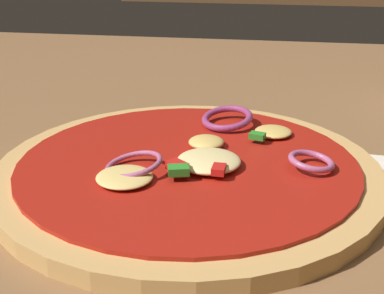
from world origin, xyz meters
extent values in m
cube|color=brown|center=(0.00, 0.00, 0.01)|extent=(1.32, 1.07, 0.03)
cylinder|color=tan|center=(-0.01, -0.02, 0.03)|extent=(0.30, 0.30, 0.01)
cylinder|color=#A81C11|center=(-0.01, -0.02, 0.04)|extent=(0.26, 0.26, 0.00)
ellipsoid|color=#E5BC60|center=(0.00, 0.01, 0.05)|extent=(0.03, 0.03, 0.01)
ellipsoid|color=#E5BC60|center=(0.05, 0.05, 0.04)|extent=(0.03, 0.03, 0.01)
ellipsoid|color=#EFCC72|center=(-0.05, -0.06, 0.04)|extent=(0.04, 0.04, 0.01)
ellipsoid|color=#F4DB8E|center=(0.01, -0.03, 0.05)|extent=(0.05, 0.05, 0.01)
torus|color=#B25984|center=(-0.05, -0.04, 0.05)|extent=(0.05, 0.05, 0.01)
torus|color=#93386B|center=(0.01, 0.07, 0.05)|extent=(0.06, 0.06, 0.01)
torus|color=#B25984|center=(0.08, -0.02, 0.05)|extent=(0.04, 0.04, 0.01)
cube|color=#2D8C28|center=(0.04, 0.03, 0.05)|extent=(0.01, 0.01, 0.00)
cube|color=#2D8C28|center=(-0.01, -0.05, 0.05)|extent=(0.02, 0.01, 0.01)
cube|color=red|center=(0.02, -0.04, 0.05)|extent=(0.01, 0.01, 0.01)
cube|color=red|center=(-0.01, -0.04, 0.05)|extent=(0.02, 0.02, 0.01)
cube|color=silver|center=(-0.14, -0.05, 0.03)|extent=(0.03, 0.01, 0.00)
cube|color=silver|center=(-0.14, -0.04, 0.03)|extent=(0.03, 0.01, 0.00)
cube|color=silver|center=(-0.14, -0.04, 0.03)|extent=(0.03, 0.01, 0.00)
cube|color=silver|center=(-0.14, -0.03, 0.03)|extent=(0.03, 0.01, 0.00)
camera|label=1|loc=(0.05, -0.40, 0.21)|focal=51.55mm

